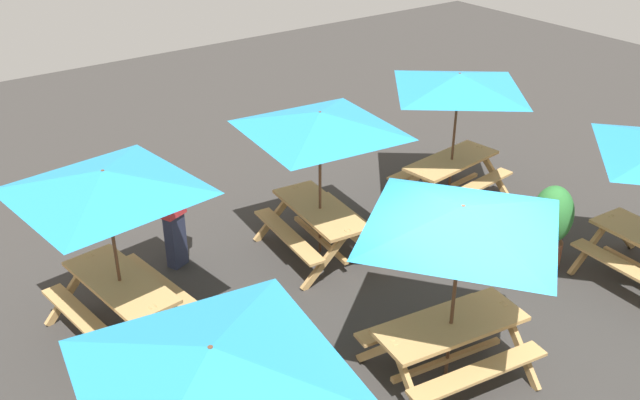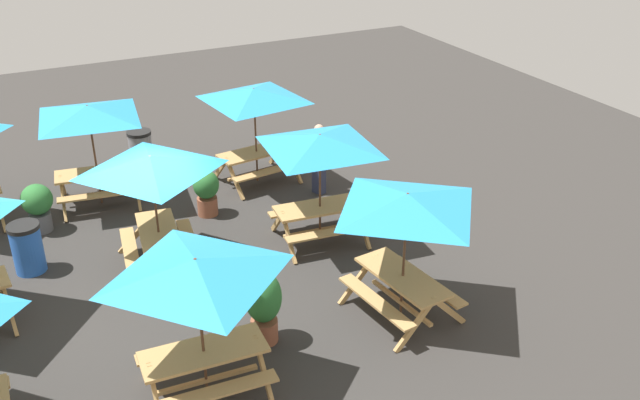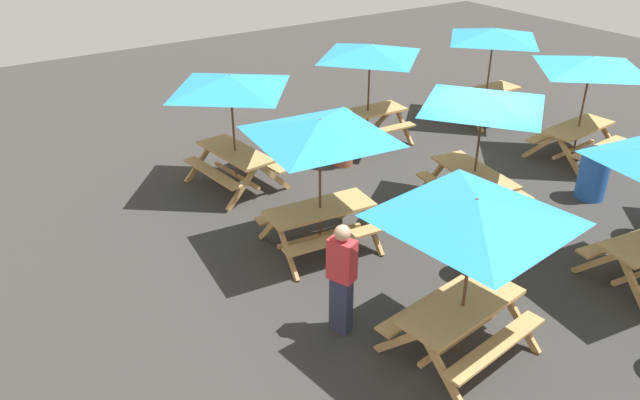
{
  "view_description": "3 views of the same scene",
  "coord_description": "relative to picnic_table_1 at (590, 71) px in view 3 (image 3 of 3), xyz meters",
  "views": [
    {
      "loc": [
        4.22,
        -5.33,
        5.83
      ],
      "look_at": [
        -3.42,
        0.18,
        0.9
      ],
      "focal_mm": 40.0,
      "sensor_mm": 36.0,
      "label": 1
    },
    {
      "loc": [
        2.21,
        11.45,
        7.27
      ],
      "look_at": [
        -3.42,
        0.18,
        0.9
      ],
      "focal_mm": 40.0,
      "sensor_mm": 36.0,
      "label": 2
    },
    {
      "loc": [
        -8.39,
        -7.32,
        5.67
      ],
      "look_at": [
        -3.42,
        0.18,
        0.9
      ],
      "focal_mm": 35.0,
      "sensor_mm": 36.0,
      "label": 3
    }
  ],
  "objects": [
    {
      "name": "potted_plant_2",
      "position": [
        -4.44,
        2.57,
        -1.27
      ],
      "size": [
        0.6,
        0.6,
        1.3
      ],
      "color": "#935138",
      "rests_on": "ground"
    },
    {
      "name": "picnic_table_7",
      "position": [
        -6.63,
        -3.15,
        0.0
      ],
      "size": [
        2.81,
        2.81,
        2.34
      ],
      "rotation": [
        0.0,
        0.0,
        0.13
      ],
      "color": "tan",
      "rests_on": "ground"
    },
    {
      "name": "potted_plant_0",
      "position": [
        -5.02,
        -2.04,
        -1.42
      ],
      "size": [
        0.56,
        0.56,
        1.03
      ],
      "color": "#935138",
      "rests_on": "ground"
    },
    {
      "name": "picnic_table_1",
      "position": [
        0.0,
        0.0,
        0.0
      ],
      "size": [
        2.15,
        2.15,
        2.34
      ],
      "rotation": [
        0.0,
        0.0,
        0.08
      ],
      "color": "tan",
      "rests_on": "ground"
    },
    {
      "name": "picnic_table_8",
      "position": [
        -6.82,
        2.92,
        0.0
      ],
      "size": [
        2.22,
        2.22,
        2.34
      ],
      "rotation": [
        0.0,
        0.0,
        1.69
      ],
      "color": "tan",
      "rests_on": "ground"
    },
    {
      "name": "picnic_table_5",
      "position": [
        -3.21,
        3.32,
        0.0
      ],
      "size": [
        2.11,
        2.11,
        2.34
      ],
      "rotation": [
        0.0,
        0.0,
        -0.06
      ],
      "color": "tan",
      "rests_on": "ground"
    },
    {
      "name": "picnic_table_6",
      "position": [
        0.27,
        2.91,
        0.0
      ],
      "size": [
        2.03,
        2.03,
        2.34
      ],
      "rotation": [
        0.0,
        0.0,
        -0.01
      ],
      "color": "tan",
      "rests_on": "ground"
    },
    {
      "name": "picnic_table_4",
      "position": [
        -3.55,
        -0.38,
        0.0
      ],
      "size": [
        2.26,
        2.26,
        2.34
      ],
      "rotation": [
        0.0,
        0.0,
        1.43
      ],
      "color": "tan",
      "rests_on": "ground"
    },
    {
      "name": "person_standing",
      "position": [
        -7.65,
        -1.91,
        -1.1
      ],
      "size": [
        0.34,
        0.42,
        1.67
      ],
      "rotation": [
        0.0,
        0.0,
        1.96
      ],
      "color": "#2D334C",
      "rests_on": "ground"
    },
    {
      "name": "ground_plane",
      "position": [
        -3.28,
        -0.15,
        -1.99
      ],
      "size": [
        30.05,
        30.05,
        0.0
      ],
      "primitive_type": "plane",
      "color": "#33302D",
      "rests_on": "ground"
    },
    {
      "name": "trash_bin_blue",
      "position": [
        -1.3,
        -1.35,
        -1.49
      ],
      "size": [
        0.59,
        0.59,
        0.98
      ],
      "color": "blue",
      "rests_on": "ground"
    },
    {
      "name": "picnic_table_2",
      "position": [
        -6.71,
        0.04,
        0.0
      ],
      "size": [
        2.81,
        2.81,
        2.34
      ],
      "rotation": [
        0.0,
        0.0,
        -0.1
      ],
      "color": "tan",
      "rests_on": "ground"
    }
  ]
}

